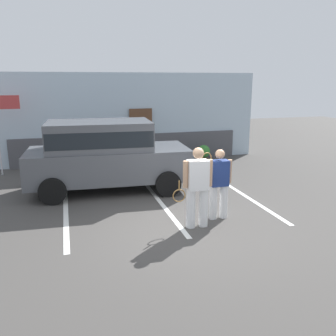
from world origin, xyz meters
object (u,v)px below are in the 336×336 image
(potted_plant_by_porch, at_px, (204,153))
(flag_pole, at_px, (3,119))
(tennis_player_woman, at_px, (219,183))
(tennis_player_man, at_px, (197,187))
(parked_suv, at_px, (105,152))

(potted_plant_by_porch, bearing_deg, flag_pole, 179.74)
(tennis_player_woman, bearing_deg, flag_pole, -46.93)
(tennis_player_man, bearing_deg, parked_suv, -61.89)
(potted_plant_by_porch, height_order, flag_pole, flag_pole)
(tennis_player_woman, xyz_separation_m, flag_pole, (-5.33, 5.70, 1.05))
(potted_plant_by_porch, bearing_deg, tennis_player_woman, -108.45)
(tennis_player_man, relative_size, flag_pole, 0.65)
(tennis_player_woman, height_order, potted_plant_by_porch, tennis_player_woman)
(parked_suv, bearing_deg, flag_pole, 141.61)
(tennis_player_man, distance_m, potted_plant_by_porch, 6.55)
(parked_suv, xyz_separation_m, flag_pole, (-3.06, 2.74, 0.77))
(parked_suv, height_order, potted_plant_by_porch, parked_suv)
(parked_suv, xyz_separation_m, potted_plant_by_porch, (4.16, 2.71, -0.77))
(parked_suv, distance_m, flag_pole, 4.18)
(tennis_player_woman, bearing_deg, parked_suv, -52.48)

